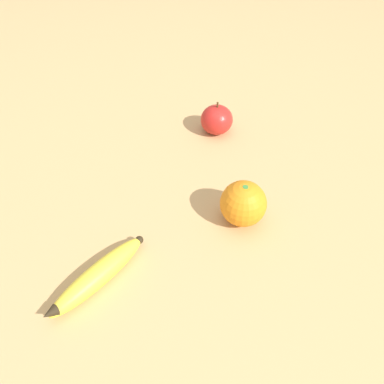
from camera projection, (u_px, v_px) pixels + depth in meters
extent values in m
plane|color=tan|center=(179.00, 199.00, 0.77)|extent=(3.00, 3.00, 0.00)
ellipsoid|color=yellow|center=(98.00, 275.00, 0.62)|extent=(0.17, 0.16, 0.04)
cone|color=#2D2314|center=(50.00, 314.00, 0.56)|extent=(0.03, 0.03, 0.03)
sphere|color=#2D2314|center=(139.00, 240.00, 0.67)|extent=(0.01, 0.01, 0.01)
sphere|color=orange|center=(243.00, 204.00, 0.70)|extent=(0.09, 0.09, 0.09)
cylinder|color=#3D8438|center=(245.00, 188.00, 0.67)|extent=(0.01, 0.01, 0.00)
ellipsoid|color=red|center=(217.00, 120.00, 0.90)|extent=(0.08, 0.08, 0.07)
cylinder|color=#4C3319|center=(218.00, 105.00, 0.87)|extent=(0.00, 0.00, 0.01)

